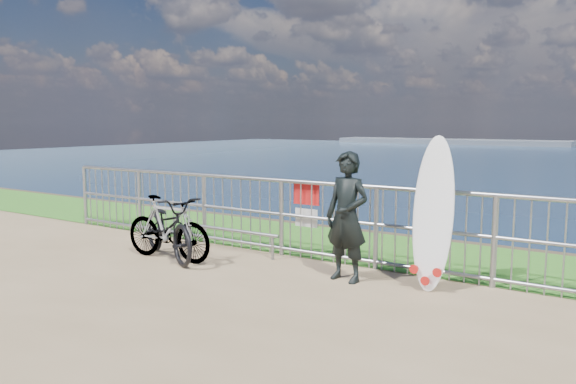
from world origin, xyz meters
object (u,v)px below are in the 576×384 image
Objects in this scene: surfboard at (433,219)px; bicycle_near at (168,227)px; bicycle_far at (168,228)px; surfer at (347,217)px.

surfboard is 3.71m from bicycle_near.
bicycle_near is 0.09m from bicycle_far.
bicycle_near is 1.15× the size of bicycle_far.
bicycle_far is (-2.60, -0.45, -0.34)m from surfer.
surfer is 0.88× the size of surfboard.
surfboard is at bearing -80.88° from bicycle_far.
bicycle_near is at bearing -163.93° from surfer.
surfer reaches higher than bicycle_far.
surfer is 1.05× the size of bicycle_far.
surfboard is 1.04× the size of bicycle_near.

